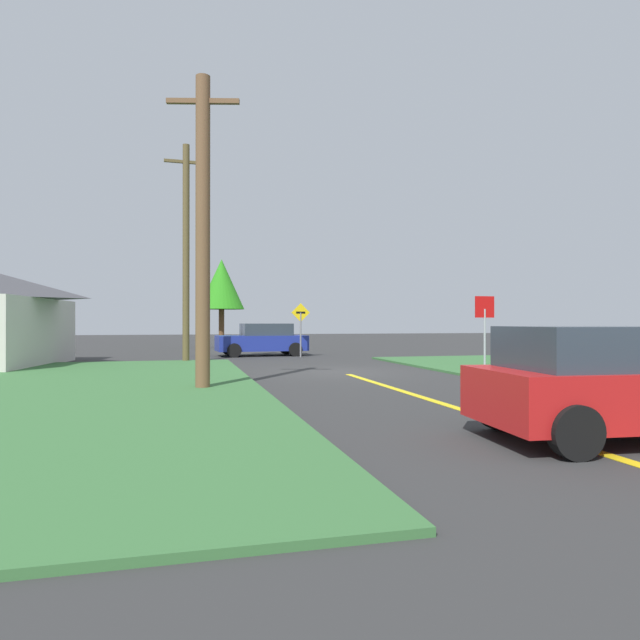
# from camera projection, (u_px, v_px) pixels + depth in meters

# --- Properties ---
(ground_plane) EXTENTS (120.00, 120.00, 0.00)m
(ground_plane) POSITION_uv_depth(u_px,v_px,m) (340.00, 372.00, 18.67)
(ground_plane) COLOR #303030
(lane_stripe_center) EXTENTS (0.20, 14.00, 0.01)m
(lane_stripe_center) POSITION_uv_depth(u_px,v_px,m) (452.00, 407.00, 10.91)
(lane_stripe_center) COLOR yellow
(lane_stripe_center) RESTS_ON ground
(stop_sign) EXTENTS (0.71, 0.07, 2.54)m
(stop_sign) POSITION_uv_depth(u_px,v_px,m) (485.00, 319.00, 18.14)
(stop_sign) COLOR #9EA0A8
(stop_sign) RESTS_ON ground
(car_approaching_junction) EXTENTS (4.54, 2.34, 1.62)m
(car_approaching_junction) POSITION_uv_depth(u_px,v_px,m) (263.00, 340.00, 27.67)
(car_approaching_junction) COLOR navy
(car_approaching_junction) RESTS_ON ground
(car_behind_on_main_road) EXTENTS (4.07, 2.38, 1.62)m
(car_behind_on_main_road) POSITION_uv_depth(u_px,v_px,m) (611.00, 384.00, 7.85)
(car_behind_on_main_road) COLOR red
(car_behind_on_main_road) RESTS_ON ground
(utility_pole_near) EXTENTS (1.78, 0.52, 7.78)m
(utility_pole_near) POSITION_uv_depth(u_px,v_px,m) (203.00, 230.00, 13.61)
(utility_pole_near) COLOR brown
(utility_pole_near) RESTS_ON ground
(utility_pole_mid) EXTENTS (1.80, 0.28, 9.15)m
(utility_pole_mid) POSITION_uv_depth(u_px,v_px,m) (186.00, 250.00, 23.11)
(utility_pole_mid) COLOR brown
(utility_pole_mid) RESTS_ON ground
(direction_sign) EXTENTS (0.91, 0.08, 2.60)m
(direction_sign) POSITION_uv_depth(u_px,v_px,m) (301.00, 324.00, 26.48)
(direction_sign) COLOR slate
(direction_sign) RESTS_ON ground
(oak_tree_left) EXTENTS (3.05, 3.05, 5.92)m
(oak_tree_left) POSITION_uv_depth(u_px,v_px,m) (222.00, 285.00, 36.90)
(oak_tree_left) COLOR brown
(oak_tree_left) RESTS_ON ground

